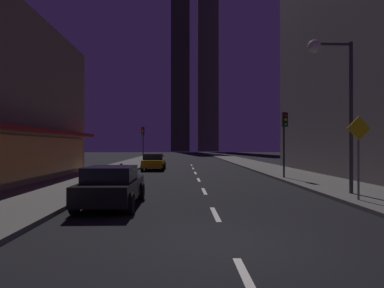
% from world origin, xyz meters
% --- Properties ---
extents(ground_plane, '(78.00, 136.00, 0.10)m').
position_xyz_m(ground_plane, '(0.00, 32.00, -0.05)').
color(ground_plane, black).
extents(sidewalk_right, '(4.00, 76.00, 0.15)m').
position_xyz_m(sidewalk_right, '(7.00, 32.00, 0.07)').
color(sidewalk_right, '#605E59').
rests_on(sidewalk_right, ground).
extents(sidewalk_left, '(4.00, 76.00, 0.15)m').
position_xyz_m(sidewalk_left, '(-7.00, 32.00, 0.07)').
color(sidewalk_left, '#605E59').
rests_on(sidewalk_left, ground).
extents(lane_marking_center, '(0.16, 33.40, 0.01)m').
position_xyz_m(lane_marking_center, '(0.00, 13.60, 0.01)').
color(lane_marking_center, silver).
rests_on(lane_marking_center, ground).
extents(skyscraper_distant_tall, '(6.72, 7.52, 60.53)m').
position_xyz_m(skyscraper_distant_tall, '(-1.72, 113.32, 30.27)').
color(skyscraper_distant_tall, '#312E24').
rests_on(skyscraper_distant_tall, ground).
extents(skyscraper_distant_mid, '(7.86, 5.87, 78.14)m').
position_xyz_m(skyscraper_distant_mid, '(8.95, 119.83, 39.07)').
color(skyscraper_distant_mid, brown).
rests_on(skyscraper_distant_mid, ground).
extents(car_parked_near, '(1.98, 4.24, 1.45)m').
position_xyz_m(car_parked_near, '(-3.60, 4.67, 0.74)').
color(car_parked_near, black).
rests_on(car_parked_near, ground).
extents(car_parked_far, '(1.98, 4.24, 1.45)m').
position_xyz_m(car_parked_far, '(-3.60, 22.25, 0.74)').
color(car_parked_far, gold).
rests_on(car_parked_far, ground).
extents(fire_hydrant_far_left, '(0.42, 0.30, 0.65)m').
position_xyz_m(fire_hydrant_far_left, '(-5.90, 18.96, 0.45)').
color(fire_hydrant_far_left, red).
rests_on(fire_hydrant_far_left, sidewalk_left).
extents(traffic_light_near_right, '(0.32, 0.48, 4.20)m').
position_xyz_m(traffic_light_near_right, '(5.50, 13.51, 3.19)').
color(traffic_light_near_right, '#2D2D2D').
rests_on(traffic_light_near_right, sidewalk_right).
extents(traffic_light_far_left, '(0.32, 0.48, 4.20)m').
position_xyz_m(traffic_light_far_left, '(-5.50, 30.07, 3.19)').
color(traffic_light_far_left, '#2D2D2D').
rests_on(traffic_light_far_left, sidewalk_left).
extents(street_lamp_right, '(1.96, 0.56, 6.58)m').
position_xyz_m(street_lamp_right, '(5.38, 6.61, 5.07)').
color(street_lamp_right, '#38383D').
rests_on(street_lamp_right, sidewalk_right).
extents(pedestrian_crossing_sign, '(0.91, 0.08, 3.15)m').
position_xyz_m(pedestrian_crossing_sign, '(5.60, 4.92, 2.02)').
color(pedestrian_crossing_sign, slate).
rests_on(pedestrian_crossing_sign, sidewalk_right).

